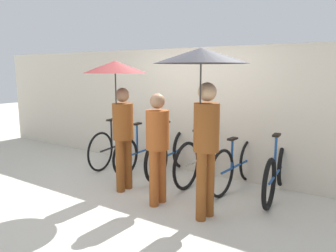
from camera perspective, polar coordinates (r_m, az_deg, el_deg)
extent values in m
plane|color=beige|center=(4.85, -5.23, -13.04)|extent=(30.00, 30.00, 0.00)
cube|color=beige|center=(5.98, 5.20, 2.57)|extent=(11.16, 0.12, 2.26)
torus|color=black|center=(7.11, -6.28, -2.53)|extent=(0.14, 0.74, 0.74)
torus|color=black|center=(6.24, -11.67, -4.40)|extent=(0.14, 0.74, 0.74)
cylinder|color=black|center=(6.67, -8.80, -3.41)|extent=(0.18, 1.08, 0.04)
cylinder|color=black|center=(6.46, -9.83, -1.42)|extent=(0.04, 0.04, 0.54)
cube|color=black|center=(6.41, -9.90, 1.07)|extent=(0.11, 0.21, 0.03)
cylinder|color=black|center=(7.04, -6.33, 0.15)|extent=(0.04, 0.04, 0.67)
cylinder|color=black|center=(6.99, -6.38, 2.87)|extent=(0.44, 0.08, 0.03)
torus|color=black|center=(6.73, -1.65, -3.37)|extent=(0.08, 0.70, 0.70)
torus|color=black|center=(5.88, -7.42, -5.39)|extent=(0.08, 0.70, 0.70)
cylinder|color=#19478C|center=(6.30, -4.33, -4.32)|extent=(0.08, 1.08, 0.04)
cylinder|color=#19478C|center=(6.09, -5.40, -2.24)|extent=(0.04, 0.04, 0.53)
cube|color=black|center=(6.04, -5.45, 0.37)|extent=(0.10, 0.20, 0.03)
cylinder|color=#19478C|center=(6.66, -1.66, -0.42)|extent=(0.04, 0.04, 0.70)
cylinder|color=#19478C|center=(6.61, -1.68, 2.58)|extent=(0.44, 0.05, 0.03)
torus|color=black|center=(6.35, 2.48, -3.93)|extent=(0.14, 0.75, 0.75)
torus|color=black|center=(5.49, -2.05, -6.13)|extent=(0.14, 0.75, 0.75)
cylinder|color=#19478C|center=(5.92, 0.38, -4.95)|extent=(0.14, 1.00, 0.04)
cylinder|color=#19478C|center=(5.70, -0.43, -2.45)|extent=(0.04, 0.04, 0.60)
cube|color=black|center=(5.64, -0.44, 0.65)|extent=(0.11, 0.21, 0.03)
cylinder|color=#19478C|center=(6.29, 2.50, -1.23)|extent=(0.04, 0.04, 0.61)
cylinder|color=#19478C|center=(6.24, 2.52, 1.52)|extent=(0.44, 0.07, 0.03)
torus|color=black|center=(6.13, 8.51, -4.44)|extent=(0.06, 0.77, 0.77)
torus|color=black|center=(5.20, 3.24, -6.93)|extent=(0.06, 0.77, 0.77)
cylinder|color=#A59E93|center=(5.66, 6.09, -5.59)|extent=(0.04, 1.09, 0.04)
cylinder|color=#A59E93|center=(5.43, 5.19, -3.48)|extent=(0.04, 0.04, 0.50)
cube|color=black|center=(5.38, 5.23, -0.71)|extent=(0.09, 0.20, 0.03)
cylinder|color=#A59E93|center=(6.06, 8.58, -1.62)|extent=(0.04, 0.04, 0.61)
cylinder|color=#A59E93|center=(6.01, 8.65, 1.25)|extent=(0.44, 0.03, 0.03)
torus|color=black|center=(5.79, 14.02, -5.66)|extent=(0.10, 0.73, 0.73)
torus|color=black|center=(4.95, 9.31, -8.15)|extent=(0.10, 0.73, 0.73)
cylinder|color=#19478C|center=(5.36, 11.85, -6.81)|extent=(0.11, 0.98, 0.04)
cylinder|color=#19478C|center=(5.16, 11.09, -4.85)|extent=(0.04, 0.04, 0.45)
cube|color=black|center=(5.10, 11.18, -2.21)|extent=(0.10, 0.21, 0.03)
cylinder|color=#19478C|center=(5.72, 14.14, -2.83)|extent=(0.04, 0.04, 0.59)
cylinder|color=#19478C|center=(5.67, 14.26, 0.07)|extent=(0.44, 0.06, 0.03)
torus|color=black|center=(5.68, 19.35, -6.33)|extent=(0.13, 0.72, 0.71)
torus|color=black|center=(4.69, 17.21, -9.62)|extent=(0.13, 0.72, 0.71)
cylinder|color=#19478C|center=(5.18, 18.39, -7.82)|extent=(0.13, 1.05, 0.04)
cylinder|color=#19478C|center=(4.92, 18.19, -5.09)|extent=(0.04, 0.04, 0.60)
cube|color=black|center=(4.85, 18.38, -1.50)|extent=(0.11, 0.21, 0.03)
cylinder|color=#19478C|center=(5.59, 19.54, -2.98)|extent=(0.04, 0.04, 0.68)
cylinder|color=#19478C|center=(5.53, 19.75, 0.46)|extent=(0.44, 0.07, 0.03)
cylinder|color=brown|center=(5.27, -7.00, -6.48)|extent=(0.13, 0.13, 0.82)
cylinder|color=brown|center=(5.14, -8.35, -6.92)|extent=(0.13, 0.13, 0.82)
cylinder|color=brown|center=(5.06, -7.84, 0.80)|extent=(0.32, 0.32, 0.56)
sphere|color=#997051|center=(5.01, -7.95, 5.38)|extent=(0.21, 0.21, 0.21)
cylinder|color=#332D28|center=(4.91, -9.06, 4.98)|extent=(0.02, 0.02, 0.70)
cone|color=#591919|center=(4.89, -9.20, 10.12)|extent=(0.94, 0.94, 0.18)
cylinder|color=#9E4C1E|center=(4.71, -1.11, -8.54)|extent=(0.13, 0.13, 0.80)
cylinder|color=#9E4C1E|center=(4.58, -2.49, -9.11)|extent=(0.13, 0.13, 0.80)
cylinder|color=#9E4C1E|center=(4.47, -1.83, -0.67)|extent=(0.32, 0.32, 0.54)
sphere|color=#997051|center=(4.42, -1.86, 4.37)|extent=(0.21, 0.21, 0.21)
cylinder|color=brown|center=(4.30, 7.22, -9.83)|extent=(0.13, 0.13, 0.88)
cylinder|color=brown|center=(4.16, 5.79, -10.48)|extent=(0.13, 0.13, 0.88)
cylinder|color=brown|center=(4.04, 6.72, -0.23)|extent=(0.32, 0.32, 0.60)
sphere|color=tan|center=(3.99, 6.84, 5.92)|extent=(0.23, 0.23, 0.23)
cylinder|color=#332D28|center=(3.88, 5.65, 5.34)|extent=(0.02, 0.02, 0.74)
cone|color=black|center=(3.87, 5.77, 12.12)|extent=(1.11, 1.11, 0.18)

